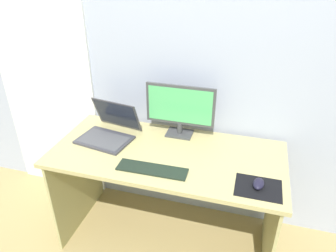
{
  "coord_description": "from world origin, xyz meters",
  "views": [
    {
      "loc": [
        0.47,
        -1.6,
        1.87
      ],
      "look_at": [
        0.01,
        -0.02,
        0.96
      ],
      "focal_mm": 33.37,
      "sensor_mm": 36.0,
      "label": 1
    }
  ],
  "objects_px": {
    "keyboard_external": "(152,169)",
    "mouse": "(259,184)",
    "monitor": "(180,109)",
    "laptop": "(109,131)"
  },
  "relations": [
    {
      "from": "keyboard_external",
      "to": "mouse",
      "type": "relative_size",
      "value": 4.2
    },
    {
      "from": "monitor",
      "to": "keyboard_external",
      "type": "distance_m",
      "value": 0.49
    },
    {
      "from": "monitor",
      "to": "keyboard_external",
      "type": "height_order",
      "value": "monitor"
    },
    {
      "from": "keyboard_external",
      "to": "laptop",
      "type": "bearing_deg",
      "value": 144.79
    },
    {
      "from": "laptop",
      "to": "monitor",
      "type": "bearing_deg",
      "value": 20.82
    },
    {
      "from": "keyboard_external",
      "to": "mouse",
      "type": "distance_m",
      "value": 0.6
    },
    {
      "from": "keyboard_external",
      "to": "monitor",
      "type": "bearing_deg",
      "value": 82.33
    },
    {
      "from": "laptop",
      "to": "keyboard_external",
      "type": "relative_size",
      "value": 0.94
    },
    {
      "from": "laptop",
      "to": "mouse",
      "type": "height_order",
      "value": "laptop"
    },
    {
      "from": "keyboard_external",
      "to": "mouse",
      "type": "bearing_deg",
      "value": 0.56
    }
  ]
}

